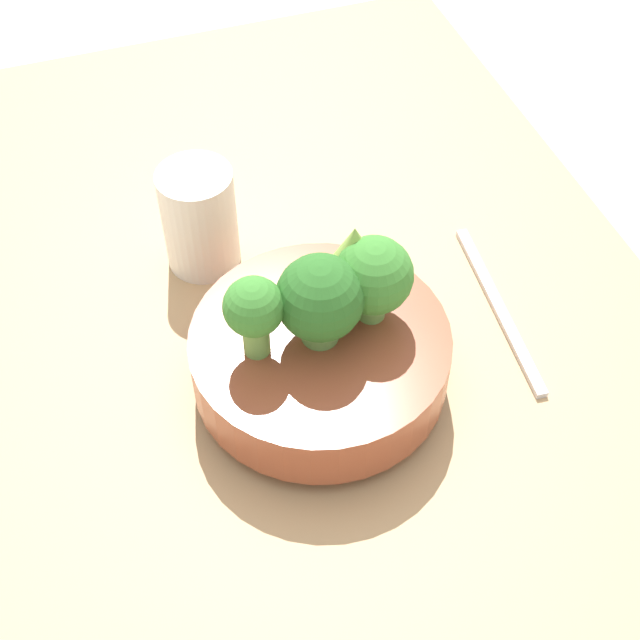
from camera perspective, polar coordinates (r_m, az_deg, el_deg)
name	(u,v)px	position (r m, az deg, el deg)	size (l,w,h in m)	color
ground_plane	(318,381)	(0.79, -0.10, -3.91)	(6.00, 6.00, 0.00)	beige
table	(318,370)	(0.77, -0.11, -3.21)	(1.05, 0.65, 0.03)	tan
bowl	(320,357)	(0.71, 0.00, -2.40)	(0.21, 0.21, 0.06)	brown
broccoli_floret_front	(374,277)	(0.68, 3.45, 2.78)	(0.06, 0.06, 0.08)	#6BA34C
broccoli_floret_back	(254,311)	(0.65, -4.25, 0.60)	(0.05, 0.05, 0.07)	#6BA34C
romanesco_piece_near	(355,259)	(0.68, 2.26, 3.92)	(0.05, 0.05, 0.08)	#609347
broccoli_floret_center	(320,300)	(0.66, 0.00, 1.31)	(0.07, 0.07, 0.08)	#609347
cup	(199,219)	(0.81, -7.73, 6.44)	(0.07, 0.07, 0.10)	silver
fork	(500,310)	(0.81, 11.46, 0.63)	(0.20, 0.03, 0.01)	silver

